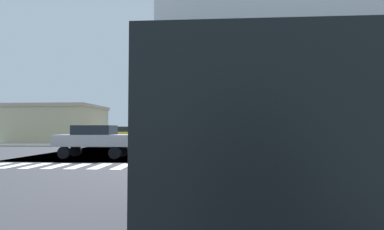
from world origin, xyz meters
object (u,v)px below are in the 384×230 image
object	(u,v)px
traffic_signal_mast	(233,91)
sedan_crossing_3	(166,131)
street_lamp	(241,105)
box_truck_trailing_1	(257,77)
gas_station_sign	(370,21)
sedan_farside_2	(95,138)
bank_building	(37,124)
sedan_nearside_1	(125,134)
suv_queued_1	(161,130)

from	to	relation	value
traffic_signal_mast	sedan_crossing_3	xyz separation A→B (m)	(-11.30, 31.63, -4.15)
traffic_signal_mast	street_lamp	bearing A→B (deg)	77.70
box_truck_trailing_1	street_lamp	bearing A→B (deg)	84.71
gas_station_sign	sedan_farside_2	bearing A→B (deg)	157.85
gas_station_sign	sedan_farside_2	xyz separation A→B (m)	(-12.93, 5.26, -4.73)
bank_building	sedan_crossing_3	xyz separation A→B (m)	(12.77, 23.84, -1.18)
sedan_farside_2	sedan_crossing_3	world-z (taller)	same
box_truck_trailing_1	sedan_nearside_1	bearing A→B (deg)	111.02
street_lamp	sedan_farside_2	size ratio (longest dim) A/B	1.72
street_lamp	traffic_signal_mast	bearing A→B (deg)	-102.30
street_lamp	suv_queued_1	size ratio (longest dim) A/B	1.61
bank_building	traffic_signal_mast	bearing A→B (deg)	-17.94
traffic_signal_mast	sedan_farside_2	bearing A→B (deg)	-128.18
street_lamp	sedan_nearside_1	xyz separation A→B (m)	(-12.77, -3.94, -3.36)
sedan_nearside_1	box_truck_trailing_1	xyz separation A→B (m)	(10.00, -26.03, 1.45)
sedan_nearside_1	suv_queued_1	size ratio (longest dim) A/B	0.93
box_truck_trailing_1	bank_building	bearing A→B (deg)	126.31
bank_building	sedan_farside_2	distance (m)	24.41
sedan_farside_2	suv_queued_1	distance (m)	37.14
gas_station_sign	street_lamp	world-z (taller)	gas_station_sign
suv_queued_1	sedan_crossing_3	bearing A→B (deg)	-90.00
street_lamp	box_truck_trailing_1	xyz separation A→B (m)	(-2.77, -29.97, -1.92)
bank_building	sedan_nearside_1	bearing A→B (deg)	-21.22
traffic_signal_mast	sedan_farside_2	xyz separation A→B (m)	(-8.87, -11.28, -4.15)
suv_queued_1	bank_building	bearing A→B (deg)	54.63
sedan_nearside_1	suv_queued_1	distance (m)	22.95
box_truck_trailing_1	gas_station_sign	bearing A→B (deg)	51.17
sedan_crossing_3	box_truck_trailing_1	world-z (taller)	box_truck_trailing_1
traffic_signal_mast	suv_queued_1	world-z (taller)	traffic_signal_mast
sedan_nearside_1	sedan_crossing_3	world-z (taller)	same
traffic_signal_mast	box_truck_trailing_1	world-z (taller)	traffic_signal_mast
traffic_signal_mast	box_truck_trailing_1	size ratio (longest dim) A/B	0.99
sedan_nearside_1	box_truck_trailing_1	bearing A→B (deg)	111.02
gas_station_sign	sedan_crossing_3	size ratio (longest dim) A/B	1.96
traffic_signal_mast	sedan_farside_2	size ratio (longest dim) A/B	1.66
street_lamp	sedan_crossing_3	distance (m)	28.15
bank_building	sedan_nearside_1	size ratio (longest dim) A/B	4.01
gas_station_sign	bank_building	world-z (taller)	gas_station_sign
traffic_signal_mast	street_lamp	world-z (taller)	street_lamp
traffic_signal_mast	sedan_nearside_1	distance (m)	12.36
gas_station_sign	street_lamp	xyz separation A→B (m)	(-2.58, 23.32, -1.37)
street_lamp	bank_building	size ratio (longest dim) A/B	0.43
sedan_crossing_3	suv_queued_1	xyz separation A→B (m)	(-0.00, -5.85, 0.28)
gas_station_sign	box_truck_trailing_1	bearing A→B (deg)	-128.83
sedan_farside_2	suv_queued_1	xyz separation A→B (m)	(-2.43, 37.06, 0.28)
traffic_signal_mast	gas_station_sign	size ratio (longest dim) A/B	0.85
suv_queued_1	traffic_signal_mast	bearing A→B (deg)	113.66
bank_building	sedan_nearside_1	distance (m)	13.75
sedan_crossing_3	street_lamp	bearing A→B (deg)	117.20
sedan_farside_2	sedan_crossing_3	size ratio (longest dim) A/B	1.00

